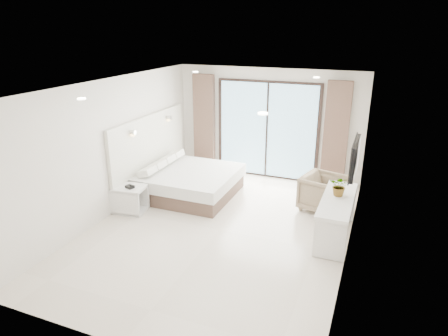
{
  "coord_description": "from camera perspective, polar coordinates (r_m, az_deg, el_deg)",
  "views": [
    {
      "loc": [
        2.57,
        -6.16,
        3.64
      ],
      "look_at": [
        -0.07,
        0.4,
        1.1
      ],
      "focal_mm": 32.0,
      "sensor_mm": 36.0,
      "label": 1
    }
  ],
  "objects": [
    {
      "name": "nightstand",
      "position": [
        8.4,
        -13.2,
        -4.38
      ],
      "size": [
        0.66,
        0.56,
        0.55
      ],
      "rotation": [
        0.0,
        0.0,
        0.12
      ],
      "color": "silver",
      "rests_on": "ground"
    },
    {
      "name": "ground",
      "position": [
        7.6,
        -0.66,
        -8.83
      ],
      "size": [
        6.2,
        6.2,
        0.0
      ],
      "primitive_type": "plane",
      "color": "beige",
      "rests_on": "ground"
    },
    {
      "name": "room_shell",
      "position": [
        7.85,
        0.46,
        4.58
      ],
      "size": [
        4.62,
        6.22,
        2.72
      ],
      "color": "silver",
      "rests_on": "ground"
    },
    {
      "name": "armchair",
      "position": [
        8.47,
        14.0,
        -3.22
      ],
      "size": [
        0.93,
        0.96,
        0.83
      ],
      "primitive_type": "imported",
      "rotation": [
        0.0,
        0.0,
        1.32
      ],
      "color": "#967A62",
      "rests_on": "ground"
    },
    {
      "name": "phone",
      "position": [
        8.22,
        -13.31,
        -2.63
      ],
      "size": [
        0.19,
        0.16,
        0.05
      ],
      "primitive_type": "cube",
      "rotation": [
        0.0,
        0.0,
        -0.27
      ],
      "color": "black",
      "rests_on": "nightstand"
    },
    {
      "name": "bed",
      "position": [
        9.04,
        -5.08,
        -1.99
      ],
      "size": [
        2.03,
        1.93,
        0.71
      ],
      "color": "brown",
      "rests_on": "ground"
    },
    {
      "name": "plant",
      "position": [
        7.36,
        16.2,
        -2.77
      ],
      "size": [
        0.39,
        0.42,
        0.29
      ],
      "primitive_type": "imported",
      "rotation": [
        0.0,
        0.0,
        -0.14
      ],
      "color": "#33662D",
      "rests_on": "console_desk"
    },
    {
      "name": "console_desk",
      "position": [
        7.37,
        15.83,
        -5.64
      ],
      "size": [
        0.54,
        1.72,
        0.77
      ],
      "color": "silver",
      "rests_on": "ground"
    }
  ]
}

